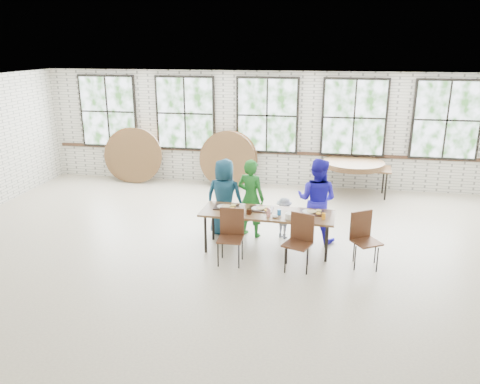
% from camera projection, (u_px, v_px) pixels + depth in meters
% --- Properties ---
extents(room, '(12.00, 12.00, 12.00)m').
position_uv_depth(room, '(267.00, 117.00, 12.12)').
color(room, beige).
rests_on(room, ground).
extents(dining_table, '(2.43, 0.90, 0.74)m').
position_uv_depth(dining_table, '(267.00, 215.00, 8.45)').
color(dining_table, brown).
rests_on(dining_table, ground).
extents(chair_near_left, '(0.43, 0.41, 0.95)m').
position_uv_depth(chair_near_left, '(231.00, 231.00, 8.06)').
color(chair_near_left, '#4C2B19').
rests_on(chair_near_left, ground).
extents(chair_near_right, '(0.54, 0.53, 0.95)m').
position_uv_depth(chair_near_right, '(300.00, 237.00, 7.83)').
color(chair_near_right, '#4C2B19').
rests_on(chair_near_right, ground).
extents(chair_spare, '(0.57, 0.57, 0.95)m').
position_uv_depth(chair_spare, '(363.00, 234.00, 7.93)').
color(chair_spare, '#4C2B19').
rests_on(chair_spare, ground).
extents(adult_teal, '(0.79, 0.55, 1.53)m').
position_uv_depth(adult_teal, '(224.00, 197.00, 9.19)').
color(adult_teal, navy).
rests_on(adult_teal, ground).
extents(adult_green, '(0.66, 0.53, 1.55)m').
position_uv_depth(adult_green, '(251.00, 198.00, 9.10)').
color(adult_green, '#1C6921').
rests_on(adult_green, ground).
extents(toddler, '(0.60, 0.49, 0.81)m').
position_uv_depth(toddler, '(284.00, 218.00, 9.10)').
color(toddler, '#152443').
rests_on(toddler, ground).
extents(adult_blue, '(0.93, 0.82, 1.62)m').
position_uv_depth(adult_blue, '(317.00, 200.00, 8.88)').
color(adult_blue, '#251DCB').
rests_on(adult_blue, ground).
extents(storage_table, '(1.86, 0.90, 0.74)m').
position_uv_depth(storage_table, '(353.00, 169.00, 11.61)').
color(storage_table, brown).
rests_on(storage_table, ground).
extents(tabletop_clutter, '(2.04, 0.62, 0.11)m').
position_uv_depth(tabletop_clutter, '(271.00, 212.00, 8.38)').
color(tabletop_clutter, black).
rests_on(tabletop_clutter, dining_table).
extents(round_tops_stacked, '(1.50, 1.50, 0.13)m').
position_uv_depth(round_tops_stacked, '(354.00, 164.00, 11.57)').
color(round_tops_stacked, brown).
rests_on(round_tops_stacked, storage_table).
extents(round_tops_leaning, '(4.29, 0.46, 1.49)m').
position_uv_depth(round_tops_leaning, '(180.00, 157.00, 12.55)').
color(round_tops_leaning, brown).
rests_on(round_tops_leaning, ground).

